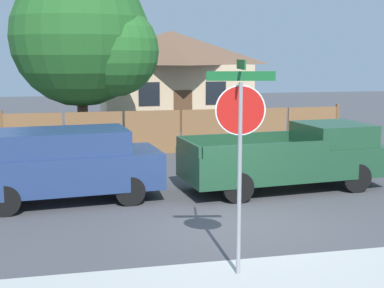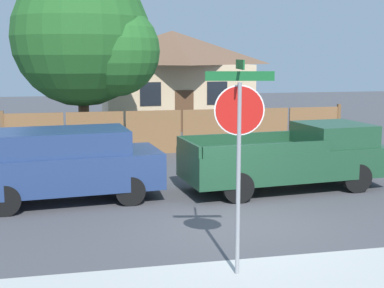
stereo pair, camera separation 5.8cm
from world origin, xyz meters
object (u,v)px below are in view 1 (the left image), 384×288
Objects in this scene: oak_tree at (87,40)px; red_suv at (64,163)px; house at (171,76)px; orange_pickup at (291,157)px; stop_sign at (240,128)px.

oak_tree is 7.88m from red_suv.
house is 14.85m from orange_pickup.
house is at bearing 87.07° from orange_pickup.
red_suv is 0.85× the size of orange_pickup.
oak_tree is at bearing 120.41° from orange_pickup.
oak_tree is 1.43× the size of red_suv.
red_suv is (-0.84, -7.15, -3.20)m from oak_tree.
oak_tree is 9.39m from orange_pickup.
orange_pickup is (5.15, -7.13, -3.30)m from oak_tree.
red_suv is 5.99m from orange_pickup.
red_suv is (-5.35, -14.77, -1.57)m from house.
house is 2.20× the size of stop_sign.
stop_sign is (2.85, -5.25, 1.46)m from red_suv.
house reaches higher than red_suv.
stop_sign is at bearing -80.80° from oak_tree.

